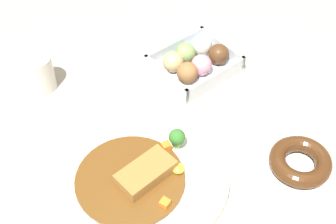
{
  "coord_description": "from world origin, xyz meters",
  "views": [
    {
      "loc": [
        0.41,
        0.5,
        0.73
      ],
      "look_at": [
        0.0,
        -0.01,
        0.03
      ],
      "focal_mm": 51.07,
      "sensor_mm": 36.0,
      "label": 1
    }
  ],
  "objects_px": {
    "curry_plate": "(149,177)",
    "chocolate_ring_donut": "(300,162)",
    "coffee_mug": "(39,73)",
    "donut_box": "(194,62)"
  },
  "relations": [
    {
      "from": "curry_plate",
      "to": "chocolate_ring_donut",
      "type": "bearing_deg",
      "value": 147.55
    },
    {
      "from": "curry_plate",
      "to": "coffee_mug",
      "type": "xyz_separation_m",
      "value": [
        0.03,
        -0.35,
        0.03
      ]
    },
    {
      "from": "chocolate_ring_donut",
      "to": "donut_box",
      "type": "bearing_deg",
      "value": -94.39
    },
    {
      "from": "curry_plate",
      "to": "donut_box",
      "type": "distance_m",
      "value": 0.32
    },
    {
      "from": "coffee_mug",
      "to": "donut_box",
      "type": "bearing_deg",
      "value": 150.28
    },
    {
      "from": "curry_plate",
      "to": "donut_box",
      "type": "bearing_deg",
      "value": -146.1
    },
    {
      "from": "curry_plate",
      "to": "chocolate_ring_donut",
      "type": "height_order",
      "value": "curry_plate"
    },
    {
      "from": "donut_box",
      "to": "chocolate_ring_donut",
      "type": "xyz_separation_m",
      "value": [
        0.03,
        0.33,
        -0.01
      ]
    },
    {
      "from": "curry_plate",
      "to": "coffee_mug",
      "type": "bearing_deg",
      "value": -85.07
    },
    {
      "from": "donut_box",
      "to": "chocolate_ring_donut",
      "type": "height_order",
      "value": "donut_box"
    }
  ]
}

